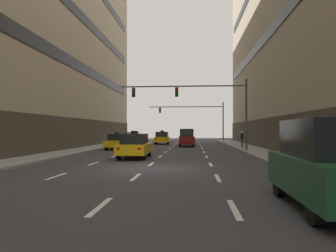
# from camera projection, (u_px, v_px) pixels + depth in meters

# --- Properties ---
(ground_plane) EXTENTS (120.00, 120.00, 0.00)m
(ground_plane) POSITION_uv_depth(u_px,v_px,m) (146.00, 168.00, 15.96)
(ground_plane) COLOR #38383D
(sidewalk_right) EXTENTS (2.73, 80.00, 0.14)m
(sidewalk_right) POSITION_uv_depth(u_px,v_px,m) (311.00, 168.00, 15.33)
(sidewalk_right) COLOR gray
(sidewalk_right) RESTS_ON ground
(lane_stripe_l1_s3) EXTENTS (0.16, 2.00, 0.01)m
(lane_stripe_l1_s3) POSITION_uv_depth(u_px,v_px,m) (57.00, 176.00, 13.23)
(lane_stripe_l1_s3) COLOR silver
(lane_stripe_l1_s3) RESTS_ON ground
(lane_stripe_l1_s4) EXTENTS (0.16, 2.00, 0.01)m
(lane_stripe_l1_s4) POSITION_uv_depth(u_px,v_px,m) (94.00, 163.00, 18.22)
(lane_stripe_l1_s4) COLOR silver
(lane_stripe_l1_s4) RESTS_ON ground
(lane_stripe_l1_s5) EXTENTS (0.16, 2.00, 0.01)m
(lane_stripe_l1_s5) POSITION_uv_depth(u_px,v_px,m) (115.00, 156.00, 23.20)
(lane_stripe_l1_s5) COLOR silver
(lane_stripe_l1_s5) RESTS_ON ground
(lane_stripe_l1_s6) EXTENTS (0.16, 2.00, 0.01)m
(lane_stripe_l1_s6) POSITION_uv_depth(u_px,v_px,m) (129.00, 152.00, 28.19)
(lane_stripe_l1_s6) COLOR silver
(lane_stripe_l1_s6) RESTS_ON ground
(lane_stripe_l1_s7) EXTENTS (0.16, 2.00, 0.01)m
(lane_stripe_l1_s7) POSITION_uv_depth(u_px,v_px,m) (138.00, 148.00, 33.17)
(lane_stripe_l1_s7) COLOR silver
(lane_stripe_l1_s7) RESTS_ON ground
(lane_stripe_l1_s8) EXTENTS (0.16, 2.00, 0.01)m
(lane_stripe_l1_s8) POSITION_uv_depth(u_px,v_px,m) (145.00, 146.00, 38.16)
(lane_stripe_l1_s8) COLOR silver
(lane_stripe_l1_s8) RESTS_ON ground
(lane_stripe_l1_s9) EXTENTS (0.16, 2.00, 0.01)m
(lane_stripe_l1_s9) POSITION_uv_depth(u_px,v_px,m) (151.00, 144.00, 43.14)
(lane_stripe_l1_s9) COLOR silver
(lane_stripe_l1_s9) RESTS_ON ground
(lane_stripe_l1_s10) EXTENTS (0.16, 2.00, 0.01)m
(lane_stripe_l1_s10) POSITION_uv_depth(u_px,v_px,m) (155.00, 143.00, 48.12)
(lane_stripe_l1_s10) COLOR silver
(lane_stripe_l1_s10) RESTS_ON ground
(lane_stripe_l2_s2) EXTENTS (0.16, 2.00, 0.01)m
(lane_stripe_l2_s2) POSITION_uv_depth(u_px,v_px,m) (100.00, 206.00, 7.99)
(lane_stripe_l2_s2) COLOR silver
(lane_stripe_l2_s2) RESTS_ON ground
(lane_stripe_l2_s3) EXTENTS (0.16, 2.00, 0.01)m
(lane_stripe_l2_s3) POSITION_uv_depth(u_px,v_px,m) (136.00, 177.00, 12.97)
(lane_stripe_l2_s3) COLOR silver
(lane_stripe_l2_s3) RESTS_ON ground
(lane_stripe_l2_s4) EXTENTS (0.16, 2.00, 0.01)m
(lane_stripe_l2_s4) POSITION_uv_depth(u_px,v_px,m) (151.00, 164.00, 17.96)
(lane_stripe_l2_s4) COLOR silver
(lane_stripe_l2_s4) RESTS_ON ground
(lane_stripe_l2_s5) EXTENTS (0.16, 2.00, 0.01)m
(lane_stripe_l2_s5) POSITION_uv_depth(u_px,v_px,m) (160.00, 157.00, 22.94)
(lane_stripe_l2_s5) COLOR silver
(lane_stripe_l2_s5) RESTS_ON ground
(lane_stripe_l2_s6) EXTENTS (0.16, 2.00, 0.01)m
(lane_stripe_l2_s6) POSITION_uv_depth(u_px,v_px,m) (166.00, 152.00, 27.93)
(lane_stripe_l2_s6) COLOR silver
(lane_stripe_l2_s6) RESTS_ON ground
(lane_stripe_l2_s7) EXTENTS (0.16, 2.00, 0.01)m
(lane_stripe_l2_s7) POSITION_uv_depth(u_px,v_px,m) (170.00, 148.00, 32.91)
(lane_stripe_l2_s7) COLOR silver
(lane_stripe_l2_s7) RESTS_ON ground
(lane_stripe_l2_s8) EXTENTS (0.16, 2.00, 0.01)m
(lane_stripe_l2_s8) POSITION_uv_depth(u_px,v_px,m) (173.00, 146.00, 37.89)
(lane_stripe_l2_s8) COLOR silver
(lane_stripe_l2_s8) RESTS_ON ground
(lane_stripe_l2_s9) EXTENTS (0.16, 2.00, 0.01)m
(lane_stripe_l2_s9) POSITION_uv_depth(u_px,v_px,m) (175.00, 144.00, 42.88)
(lane_stripe_l2_s9) COLOR silver
(lane_stripe_l2_s9) RESTS_ON ground
(lane_stripe_l2_s10) EXTENTS (0.16, 2.00, 0.01)m
(lane_stripe_l2_s10) POSITION_uv_depth(u_px,v_px,m) (177.00, 143.00, 47.86)
(lane_stripe_l2_s10) COLOR silver
(lane_stripe_l2_s10) RESTS_ON ground
(lane_stripe_l3_s2) EXTENTS (0.16, 2.00, 0.01)m
(lane_stripe_l3_s2) POSITION_uv_depth(u_px,v_px,m) (234.00, 209.00, 7.73)
(lane_stripe_l3_s2) COLOR silver
(lane_stripe_l3_s2) RESTS_ON ground
(lane_stripe_l3_s3) EXTENTS (0.16, 2.00, 0.01)m
(lane_stripe_l3_s3) POSITION_uv_depth(u_px,v_px,m) (218.00, 178.00, 12.71)
(lane_stripe_l3_s3) COLOR silver
(lane_stripe_l3_s3) RESTS_ON ground
(lane_stripe_l3_s4) EXTENTS (0.16, 2.00, 0.01)m
(lane_stripe_l3_s4) POSITION_uv_depth(u_px,v_px,m) (211.00, 164.00, 17.70)
(lane_stripe_l3_s4) COLOR silver
(lane_stripe_l3_s4) RESTS_ON ground
(lane_stripe_l3_s5) EXTENTS (0.16, 2.00, 0.01)m
(lane_stripe_l3_s5) POSITION_uv_depth(u_px,v_px,m) (207.00, 157.00, 22.68)
(lane_stripe_l3_s5) COLOR silver
(lane_stripe_l3_s5) RESTS_ON ground
(lane_stripe_l3_s6) EXTENTS (0.16, 2.00, 0.01)m
(lane_stripe_l3_s6) POSITION_uv_depth(u_px,v_px,m) (204.00, 152.00, 27.66)
(lane_stripe_l3_s6) COLOR silver
(lane_stripe_l3_s6) RESTS_ON ground
(lane_stripe_l3_s7) EXTENTS (0.16, 2.00, 0.01)m
(lane_stripe_l3_s7) POSITION_uv_depth(u_px,v_px,m) (202.00, 149.00, 32.65)
(lane_stripe_l3_s7) COLOR silver
(lane_stripe_l3_s7) RESTS_ON ground
(lane_stripe_l3_s8) EXTENTS (0.16, 2.00, 0.01)m
(lane_stripe_l3_s8) POSITION_uv_depth(u_px,v_px,m) (201.00, 146.00, 37.63)
(lane_stripe_l3_s8) COLOR silver
(lane_stripe_l3_s8) RESTS_ON ground
(lane_stripe_l3_s9) EXTENTS (0.16, 2.00, 0.01)m
(lane_stripe_l3_s9) POSITION_uv_depth(u_px,v_px,m) (200.00, 144.00, 42.62)
(lane_stripe_l3_s9) COLOR silver
(lane_stripe_l3_s9) RESTS_ON ground
(lane_stripe_l3_s10) EXTENTS (0.16, 2.00, 0.01)m
(lane_stripe_l3_s10) POSITION_uv_depth(u_px,v_px,m) (199.00, 143.00, 47.60)
(lane_stripe_l3_s10) COLOR silver
(lane_stripe_l3_s10) RESTS_ON ground
(taxi_driving_0) EXTENTS (1.80, 4.24, 1.76)m
(taxi_driving_0) POSITION_uv_depth(u_px,v_px,m) (188.00, 138.00, 42.81)
(taxi_driving_0) COLOR black
(taxi_driving_0) RESTS_ON ground
(taxi_driving_1) EXTENTS (2.00, 4.58, 1.88)m
(taxi_driving_1) POSITION_uv_depth(u_px,v_px,m) (162.00, 138.00, 43.07)
(taxi_driving_1) COLOR black
(taxi_driving_1) RESTS_ON ground
(taxi_driving_2) EXTENTS (1.99, 4.49, 1.84)m
(taxi_driving_2) POSITION_uv_depth(u_px,v_px,m) (133.00, 139.00, 38.84)
(taxi_driving_2) COLOR black
(taxi_driving_2) RESTS_ON ground
(taxi_driving_3) EXTENTS (1.74, 4.15, 1.72)m
(taxi_driving_3) POSITION_uv_depth(u_px,v_px,m) (117.00, 142.00, 31.37)
(taxi_driving_3) COLOR black
(taxi_driving_3) RESTS_ON ground
(taxi_driving_4) EXTENTS (1.95, 4.56, 1.89)m
(taxi_driving_4) POSITION_uv_depth(u_px,v_px,m) (135.00, 146.00, 21.62)
(taxi_driving_4) COLOR black
(taxi_driving_4) RESTS_ON ground
(car_driving_5) EXTENTS (1.96, 4.35, 2.07)m
(car_driving_5) POSITION_uv_depth(u_px,v_px,m) (186.00, 138.00, 37.06)
(car_driving_5) COLOR black
(car_driving_5) RESTS_ON ground
(car_parked_0) EXTENTS (1.99, 4.61, 2.22)m
(car_parked_0) POSITION_uv_depth(u_px,v_px,m) (329.00, 164.00, 7.71)
(car_parked_0) COLOR black
(car_parked_0) RESTS_ON ground
(traffic_signal_0) EXTENTS (11.39, 0.35, 6.36)m
(traffic_signal_0) POSITION_uv_depth(u_px,v_px,m) (200.00, 99.00, 28.25)
(traffic_signal_0) COLOR #4C4C51
(traffic_signal_0) RESTS_ON sidewalk_right
(traffic_signal_1) EXTENTS (11.76, 0.34, 6.14)m
(traffic_signal_1) POSITION_uv_depth(u_px,v_px,m) (198.00, 114.00, 49.30)
(traffic_signal_1) COLOR #4C4C51
(traffic_signal_1) RESTS_ON sidewalk_right
(pedestrian_0) EXTENTS (0.32, 0.49, 1.66)m
(pedestrian_0) POSITION_uv_depth(u_px,v_px,m) (242.00, 138.00, 32.73)
(pedestrian_0) COLOR brown
(pedestrian_0) RESTS_ON sidewalk_right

